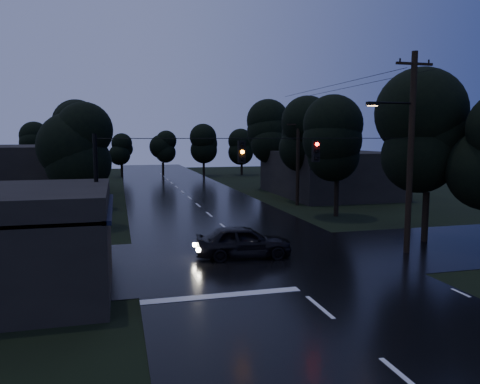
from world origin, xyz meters
name	(u,v)px	position (x,y,z in m)	size (l,w,h in m)	color
ground	(406,380)	(0.00, 0.00, 0.00)	(160.00, 160.00, 0.00)	black
main_road	(198,205)	(0.00, 30.00, 0.00)	(12.00, 120.00, 0.02)	black
cross_street	(260,257)	(0.00, 12.00, 0.00)	(60.00, 9.00, 0.02)	black
building_far_right	(328,173)	(14.00, 34.00, 2.20)	(10.00, 14.00, 4.40)	black
building_far_left	(40,171)	(-14.00, 40.00, 2.50)	(10.00, 16.00, 5.00)	black
utility_pole_main	(409,149)	(7.41, 11.00, 5.26)	(3.50, 0.30, 10.00)	black
utility_pole_far	(298,160)	(8.30, 28.00, 3.88)	(2.00, 0.30, 7.50)	black
anchor_pole_left	(97,205)	(-7.50, 11.00, 3.00)	(0.18, 0.18, 6.00)	black
span_signals	(279,151)	(0.56, 10.99, 5.24)	(15.00, 0.37, 1.12)	black
tree_corner_near	(429,135)	(10.00, 13.00, 5.99)	(4.48, 4.48, 9.44)	black
tree_left_a	(78,147)	(-9.00, 22.00, 5.24)	(3.92, 3.92, 8.26)	black
tree_left_b	(78,140)	(-9.60, 30.00, 5.62)	(4.20, 4.20, 8.85)	black
tree_left_c	(79,135)	(-10.20, 40.00, 5.99)	(4.48, 4.48, 9.44)	black
tree_right_a	(338,140)	(9.00, 22.00, 5.62)	(4.20, 4.20, 8.85)	black
tree_right_b	(303,135)	(9.60, 30.00, 5.99)	(4.48, 4.48, 9.44)	black
tree_right_c	(274,132)	(10.20, 40.00, 6.37)	(4.76, 4.76, 10.03)	black
car	(244,241)	(-0.77, 12.21, 0.80)	(1.88, 4.67, 1.59)	black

